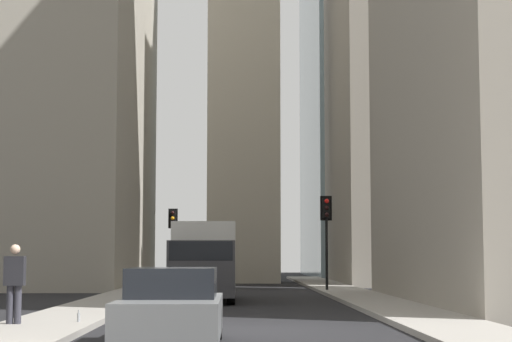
# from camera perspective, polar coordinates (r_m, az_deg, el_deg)

# --- Properties ---
(ground_plane) EXTENTS (135.00, 135.00, 0.00)m
(ground_plane) POSITION_cam_1_polar(r_m,az_deg,el_deg) (20.20, -0.61, -10.08)
(ground_plane) COLOR black
(sidewalk_right) EXTENTS (90.00, 2.20, 0.14)m
(sidewalk_right) POSITION_cam_1_polar(r_m,az_deg,el_deg) (20.64, -13.39, -9.64)
(sidewalk_right) COLOR gray
(sidewalk_right) RESTS_ON ground_plane
(sidewalk_left) EXTENTS (90.00, 2.20, 0.14)m
(sidewalk_left) POSITION_cam_1_polar(r_m,az_deg,el_deg) (20.73, 12.11, -9.64)
(sidewalk_left) COLOR gray
(sidewalk_left) RESTS_ON ground_plane
(building_left_far) EXTENTS (13.48, 10.00, 28.53)m
(building_left_far) POSITION_cam_1_polar(r_m,az_deg,el_deg) (54.55, 10.35, 8.05)
(building_left_far) COLOR gray
(building_left_far) RESTS_ON ground_plane
(building_right_far) EXTENTS (19.43, 10.50, 31.51)m
(building_right_far) POSITION_cam_1_polar(r_m,az_deg,el_deg) (52.27, -12.84, 10.39)
(building_right_far) COLOR #A8A091
(building_right_far) RESTS_ON ground_plane
(church_spire) EXTENTS (4.83, 4.83, 29.88)m
(church_spire) POSITION_cam_1_polar(r_m,az_deg,el_deg) (56.80, -0.79, 8.81)
(church_spire) COLOR beige
(church_spire) RESTS_ON ground_plane
(delivery_truck) EXTENTS (6.46, 2.25, 2.84)m
(delivery_truck) POSITION_cam_1_polar(r_m,az_deg,el_deg) (32.63, -3.32, -5.73)
(delivery_truck) COLOR silver
(delivery_truck) RESTS_ON ground_plane
(hatchback_grey) EXTENTS (4.30, 1.78, 1.42)m
(hatchback_grey) POSITION_cam_1_polar(r_m,az_deg,el_deg) (16.50, -5.39, -8.78)
(hatchback_grey) COLOR slate
(hatchback_grey) RESTS_ON ground_plane
(traffic_light_midblock) EXTENTS (0.43, 0.52, 4.16)m
(traffic_light_midblock) POSITION_cam_1_polar(r_m,az_deg,el_deg) (39.80, 4.52, -3.16)
(traffic_light_midblock) COLOR black
(traffic_light_midblock) RESTS_ON sidewalk_left
(traffic_light_far_junction) EXTENTS (0.43, 0.52, 4.12)m
(traffic_light_far_junction) POSITION_cam_1_polar(r_m,az_deg,el_deg) (49.87, -5.34, -3.65)
(traffic_light_far_junction) COLOR black
(traffic_light_far_junction) RESTS_ON sidewalk_right
(pedestrian) EXTENTS (0.26, 0.44, 1.75)m
(pedestrian) POSITION_cam_1_polar(r_m,az_deg,el_deg) (20.58, -15.16, -6.76)
(pedestrian) COLOR #33333D
(pedestrian) RESTS_ON sidewalk_right
(discarded_bottle) EXTENTS (0.07, 0.07, 0.27)m
(discarded_bottle) POSITION_cam_1_polar(r_m,az_deg,el_deg) (20.92, -11.26, -9.13)
(discarded_bottle) COLOR #999EA3
(discarded_bottle) RESTS_ON sidewalk_right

